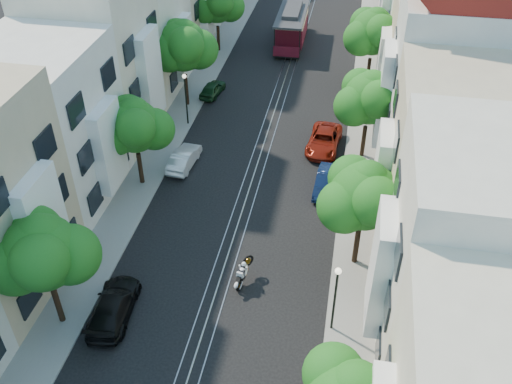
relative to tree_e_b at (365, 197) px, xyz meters
The scene contains 25 objects.
ground 20.91m from the tree_e_b, 110.89° to the left, with size 200.00×200.00×0.00m, color black.
sidewalk_east 19.59m from the tree_e_b, 90.03° to the left, with size 2.50×80.00×0.12m, color gray.
sidewalk_west 24.38m from the tree_e_b, 127.33° to the left, with size 2.50×80.00×0.12m, color gray.
rail_left 21.10m from the tree_e_b, 112.32° to the left, with size 0.06×80.00×0.02m, color gray.
rail_slot 20.90m from the tree_e_b, 110.89° to the left, with size 0.06×80.00×0.02m, color gray.
rail_right 20.72m from the tree_e_b, 109.43° to the left, with size 0.06×80.00×0.02m, color gray.
lane_line 20.91m from the tree_e_b, 110.89° to the left, with size 0.08×80.00×0.01m, color tan.
townhouses_east 19.50m from the tree_e_b, 76.32° to the left, with size 7.75×72.00×12.00m.
townhouses_west 26.92m from the tree_e_b, 135.29° to the left, with size 7.75×72.00×11.76m.
tree_e_b is the anchor object (origin of this frame).
tree_e_c 11.00m from the tree_e_b, 90.00° to the left, with size 4.84×3.99×6.52m.
tree_e_d 22.00m from the tree_e_b, 90.00° to the left, with size 5.01×4.16×6.85m.
tree_w_a 16.01m from the tree_e_b, 154.08° to the right, with size 4.93×4.08×6.68m.
tree_w_b 15.25m from the tree_e_b, 160.85° to the left, with size 4.72×3.87×6.27m.
tree_w_c 21.53m from the tree_e_b, 131.99° to the left, with size 5.13×4.28×7.09m.
tree_w_d 30.60m from the tree_e_b, 118.07° to the left, with size 4.84×3.99×6.52m.
lamp_east 5.41m from the tree_e_b, 100.93° to the right, with size 0.32×0.32×4.16m.
lamp_west 18.90m from the tree_e_b, 136.15° to the left, with size 0.32×0.32×4.16m.
sportbike_rider 7.62m from the tree_e_b, 155.91° to the right, with size 0.74×1.89×1.43m.
cable_car 31.25m from the tree_e_b, 104.44° to the left, with size 2.80×8.59×3.29m.
parked_car_e_mid 8.09m from the tree_e_b, 108.76° to the left, with size 1.33×3.82×1.26m, color #0B1838.
parked_car_e_far 12.63m from the tree_e_b, 103.85° to the left, with size 2.19×4.74×1.32m, color maroon.
parked_car_w_near 14.05m from the tree_e_b, 153.02° to the right, with size 1.89×4.66×1.35m, color black.
parked_car_w_mid 14.97m from the tree_e_b, 148.29° to the left, with size 1.33×3.81×1.25m, color silver.
parked_car_w_far 22.64m from the tree_e_b, 125.29° to the left, with size 1.36×3.37×1.15m, color #16381C.
Camera 1 is at (5.98, -14.91, 22.96)m, focal length 40.00 mm.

